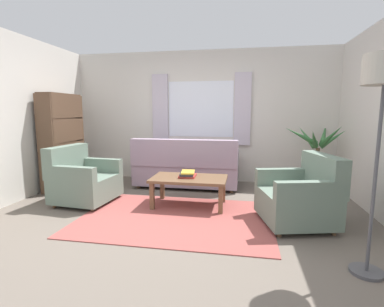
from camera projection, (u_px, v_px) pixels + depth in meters
name	position (u px, v px, depth m)	size (l,w,h in m)	color
ground_plane	(175.00, 218.00, 3.78)	(6.24, 6.24, 0.00)	#6B6056
wall_back	(201.00, 117.00, 5.80)	(5.32, 0.12, 2.60)	silver
window_with_curtains	(200.00, 109.00, 5.69)	(1.98, 0.07, 1.40)	white
area_rug	(175.00, 218.00, 3.78)	(2.50, 1.75, 0.01)	#9E4C47
couch	(186.00, 168.00, 5.30)	(1.90, 0.82, 0.92)	#998499
armchair_left	(83.00, 180.00, 4.40)	(0.89, 0.91, 0.88)	slate
armchair_right	(301.00, 197.00, 3.53)	(1.00, 1.01, 0.88)	slate
coffee_table	(189.00, 181.00, 4.21)	(1.10, 0.64, 0.44)	brown
book_stack_on_table	(187.00, 174.00, 4.24)	(0.25, 0.34, 0.08)	#B23833
potted_plant	(317.00, 161.00, 5.01)	(1.08, 1.25, 1.24)	#9E6B4C
bookshelf	(65.00, 140.00, 5.19)	(0.30, 0.94, 1.72)	brown
standing_lamp	(383.00, 92.00, 2.26)	(0.34, 0.34, 1.85)	#4C4C51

